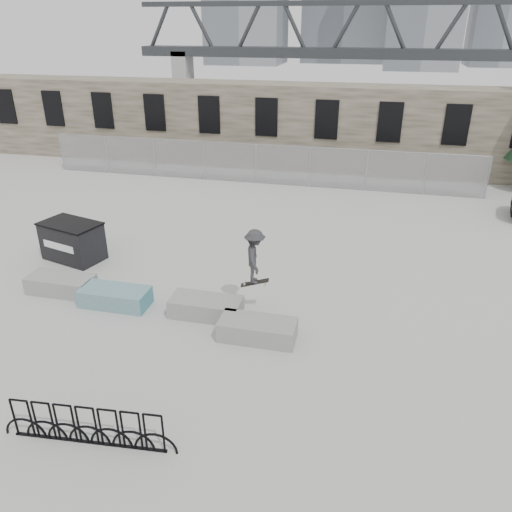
{
  "coord_description": "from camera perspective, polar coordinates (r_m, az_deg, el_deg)",
  "views": [
    {
      "loc": [
        5.67,
        -11.63,
        7.53
      ],
      "look_at": [
        2.65,
        1.24,
        1.3
      ],
      "focal_mm": 35.0,
      "sensor_mm": 36.0,
      "label": 1
    }
  ],
  "objects": [
    {
      "name": "stone_wall",
      "position": [
        28.92,
        1.74,
        14.73
      ],
      "size": [
        36.0,
        2.58,
        4.5
      ],
      "color": "brown",
      "rests_on": "ground"
    },
    {
      "name": "ground",
      "position": [
        14.97,
        -11.08,
        -5.49
      ],
      "size": [
        120.0,
        120.0,
        0.0
      ],
      "primitive_type": "plane",
      "color": "#AEAEA9",
      "rests_on": "ground"
    },
    {
      "name": "planter_center_left",
      "position": [
        15.12,
        -15.81,
        -4.44
      ],
      "size": [
        2.0,
        0.9,
        0.53
      ],
      "color": "teal",
      "rests_on": "ground"
    },
    {
      "name": "chainlink_fence",
      "position": [
        25.62,
        -0.02,
        10.56
      ],
      "size": [
        22.06,
        0.06,
        2.02
      ],
      "color": "gray",
      "rests_on": "ground"
    },
    {
      "name": "truss_bridge",
      "position": [
        66.85,
        18.18,
        21.19
      ],
      "size": [
        70.0,
        3.0,
        9.8
      ],
      "color": "#2D3033",
      "rests_on": "ground"
    },
    {
      "name": "planter_offset",
      "position": [
        13.1,
        0.18,
        -8.33
      ],
      "size": [
        2.0,
        0.9,
        0.53
      ],
      "color": "gray",
      "rests_on": "ground"
    },
    {
      "name": "bike_rack",
      "position": [
        10.7,
        -18.73,
        -17.92
      ],
      "size": [
        3.58,
        0.34,
        0.9
      ],
      "rotation": [
        0.0,
        0.0,
        0.08
      ],
      "color": "black",
      "rests_on": "ground"
    },
    {
      "name": "skateboarder",
      "position": [
        13.49,
        -0.14,
        -0.08
      ],
      "size": [
        0.83,
        1.12,
        1.7
      ],
      "rotation": [
        0.0,
        0.0,
        1.85
      ],
      "color": "#2D2D30",
      "rests_on": "ground"
    },
    {
      "name": "planter_center_right",
      "position": [
        14.13,
        -5.74,
        -5.75
      ],
      "size": [
        2.0,
        0.9,
        0.53
      ],
      "color": "gray",
      "rests_on": "ground"
    },
    {
      "name": "dumpster",
      "position": [
        18.33,
        -20.23,
        1.64
      ],
      "size": [
        2.29,
        1.74,
        1.34
      ],
      "rotation": [
        0.0,
        0.0,
        -0.27
      ],
      "color": "black",
      "rests_on": "ground"
    },
    {
      "name": "planter_far_left",
      "position": [
        16.35,
        -21.38,
        -2.95
      ],
      "size": [
        2.0,
        0.9,
        0.53
      ],
      "color": "gray",
      "rests_on": "ground"
    }
  ]
}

